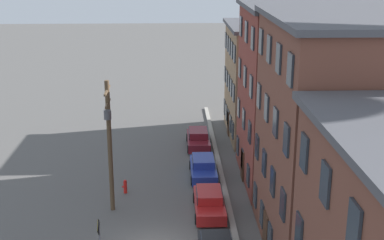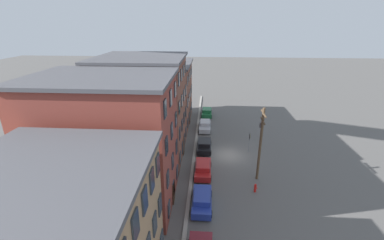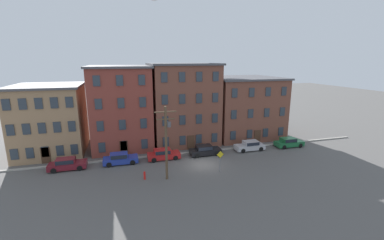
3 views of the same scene
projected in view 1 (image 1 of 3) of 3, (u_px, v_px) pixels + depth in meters
The scene contains 9 objects.
apartment_corner at pixel (283, 80), 46.58m from camera, with size 9.27×9.90×9.83m.
apartment_midblock at pixel (329, 95), 36.83m from camera, with size 9.15×12.16×12.38m.
apartment_far at pixel (366, 139), 27.44m from camera, with size 10.60×10.37×12.72m.
car_maroon at pixel (198, 138), 44.70m from camera, with size 4.40×1.92×1.43m.
car_blue at pixel (203, 167), 38.68m from camera, with size 4.40×1.92×1.43m.
car_red at pixel (209, 201), 33.28m from camera, with size 4.40×1.92×1.43m.
caution_sign at pixel (99, 235), 27.15m from camera, with size 0.94×0.08×2.74m.
utility_pole at pixel (109, 140), 32.40m from camera, with size 2.40×0.44×8.38m.
fire_hydrant at pixel (125, 186), 36.06m from camera, with size 0.24×0.34×0.96m.
Camera 1 is at (25.56, 1.00, 15.50)m, focal length 50.00 mm.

